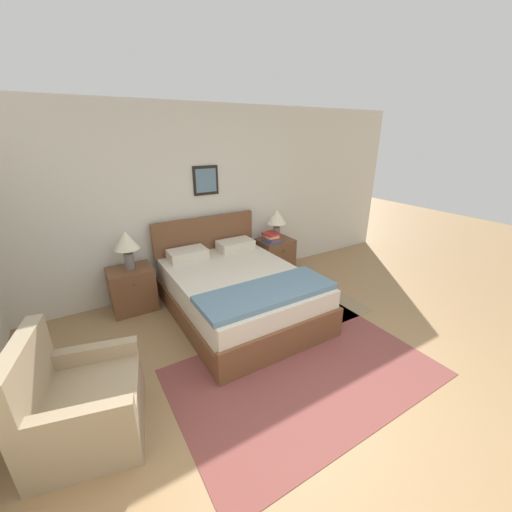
{
  "coord_description": "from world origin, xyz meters",
  "views": [
    {
      "loc": [
        -1.67,
        -1.16,
        2.21
      ],
      "look_at": [
        0.08,
        1.71,
        0.89
      ],
      "focal_mm": 22.0,
      "sensor_mm": 36.0,
      "label": 1
    }
  ],
  "objects_px": {
    "nightstand_near_window": "(132,289)",
    "bed": "(238,291)",
    "table_lamp_by_door": "(277,218)",
    "table_lamp_near_window": "(126,243)",
    "nightstand_by_door": "(275,256)",
    "armchair": "(81,406)"
  },
  "relations": [
    {
      "from": "bed",
      "to": "armchair",
      "type": "bearing_deg",
      "value": -152.41
    },
    {
      "from": "armchair",
      "to": "nightstand_by_door",
      "type": "distance_m",
      "value": 3.51
    },
    {
      "from": "armchair",
      "to": "nightstand_by_door",
      "type": "height_order",
      "value": "armchair"
    },
    {
      "from": "nightstand_near_window",
      "to": "bed",
      "type": "bearing_deg",
      "value": -35.54
    },
    {
      "from": "nightstand_by_door",
      "to": "table_lamp_by_door",
      "type": "height_order",
      "value": "table_lamp_by_door"
    },
    {
      "from": "bed",
      "to": "nightstand_near_window",
      "type": "bearing_deg",
      "value": 144.46
    },
    {
      "from": "bed",
      "to": "table_lamp_near_window",
      "type": "xyz_separation_m",
      "value": [
        -1.13,
        0.81,
        0.63
      ]
    },
    {
      "from": "bed",
      "to": "armchair",
      "type": "relative_size",
      "value": 2.24
    },
    {
      "from": "armchair",
      "to": "table_lamp_near_window",
      "type": "height_order",
      "value": "table_lamp_near_window"
    },
    {
      "from": "nightstand_near_window",
      "to": "nightstand_by_door",
      "type": "height_order",
      "value": "same"
    },
    {
      "from": "armchair",
      "to": "nightstand_near_window",
      "type": "xyz_separation_m",
      "value": [
        0.72,
        1.79,
        -0.01
      ]
    },
    {
      "from": "nightstand_by_door",
      "to": "table_lamp_by_door",
      "type": "distance_m",
      "value": 0.65
    },
    {
      "from": "bed",
      "to": "table_lamp_near_window",
      "type": "bearing_deg",
      "value": 144.16
    },
    {
      "from": "table_lamp_by_door",
      "to": "nightstand_by_door",
      "type": "bearing_deg",
      "value": 153.2
    },
    {
      "from": "armchair",
      "to": "nightstand_by_door",
      "type": "relative_size",
      "value": 1.61
    },
    {
      "from": "table_lamp_near_window",
      "to": "bed",
      "type": "bearing_deg",
      "value": -35.84
    },
    {
      "from": "armchair",
      "to": "nightstand_near_window",
      "type": "bearing_deg",
      "value": 171.79
    },
    {
      "from": "table_lamp_near_window",
      "to": "table_lamp_by_door",
      "type": "xyz_separation_m",
      "value": [
        2.28,
        0.0,
        0.0
      ]
    },
    {
      "from": "bed",
      "to": "nightstand_by_door",
      "type": "xyz_separation_m",
      "value": [
        1.14,
        0.82,
        -0.02
      ]
    },
    {
      "from": "table_lamp_by_door",
      "to": "table_lamp_near_window",
      "type": "bearing_deg",
      "value": 180.0
    },
    {
      "from": "nightstand_near_window",
      "to": "table_lamp_near_window",
      "type": "xyz_separation_m",
      "value": [
        0.02,
        -0.0,
        0.65
      ]
    },
    {
      "from": "table_lamp_near_window",
      "to": "table_lamp_by_door",
      "type": "distance_m",
      "value": 2.28
    }
  ]
}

